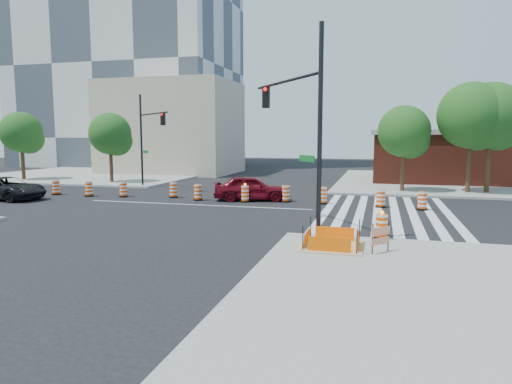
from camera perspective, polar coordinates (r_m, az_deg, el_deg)
ground at (r=27.41m, az=-7.57°, el=-1.60°), size 120.00×120.00×0.00m
sidewalk_ne at (r=43.79m, az=25.00°, el=1.09°), size 22.00×22.00×0.15m
sidewalk_nw at (r=51.75m, az=-18.29°, el=2.20°), size 22.00×22.00×0.15m
crosswalk_east at (r=25.29m, az=15.97°, el=-2.51°), size 6.75×13.50×0.01m
lane_centerline at (r=27.41m, az=-7.57°, el=-1.59°), size 14.00×0.12×0.01m
excavation_pit at (r=16.49m, az=9.48°, el=-6.56°), size 2.20×2.20×0.90m
tower_nw at (r=70.80m, az=-15.71°, el=21.81°), size 28.00×18.00×45.00m
brick_storefront at (r=43.64m, az=25.15°, el=4.02°), size 16.50×8.50×4.60m
beige_midrise at (r=52.12m, az=-10.47°, el=7.88°), size 14.00×10.00×10.00m
red_coupe at (r=28.96m, az=-0.60°, el=0.52°), size 5.06×3.09×1.61m
dark_suv at (r=33.48m, az=-28.72°, el=0.40°), size 5.43×2.87×1.45m
signal_pole_se at (r=18.92m, az=5.44°, el=9.65°), size 3.80×4.95×8.07m
signal_pole_nw at (r=36.33m, az=-13.37°, el=7.37°), size 4.18×3.68×7.20m
pit_drum at (r=18.09m, az=15.43°, el=-4.26°), size 0.56×0.56×1.10m
barricade at (r=15.97m, az=15.31°, el=-5.32°), size 0.61×0.70×1.04m
tree_north_a at (r=46.88m, az=-27.21°, el=6.40°), size 3.72×3.70×6.29m
tree_north_b at (r=41.24m, az=-17.70°, el=6.67°), size 3.57×3.57×6.08m
tree_north_c at (r=34.45m, az=18.08°, el=6.86°), size 3.68×3.68×6.25m
tree_north_d at (r=35.31m, az=25.38°, el=8.22°), size 4.59×4.59×7.80m
tree_north_e at (r=35.92m, az=27.34°, el=8.06°), size 4.58×4.58×7.78m
median_drum_0 at (r=34.77m, az=-23.71°, el=0.47°), size 0.60×0.60×1.02m
median_drum_1 at (r=32.89m, az=-20.15°, el=0.30°), size 0.60×0.60×1.02m
median_drum_2 at (r=31.90m, az=-16.25°, el=0.25°), size 0.60×0.60×1.02m
median_drum_3 at (r=30.77m, az=-10.29°, el=0.18°), size 0.60×0.60×1.02m
median_drum_4 at (r=29.22m, az=-7.27°, el=-0.12°), size 0.60×0.60×1.02m
median_drum_5 at (r=28.22m, az=-1.38°, el=-0.29°), size 0.60×0.60×1.18m
median_drum_6 at (r=28.30m, az=3.75°, el=-0.31°), size 0.60×0.60×1.02m
median_drum_7 at (r=27.77m, az=8.35°, el=-0.51°), size 0.60×0.60×1.02m
median_drum_8 at (r=27.05m, az=15.32°, el=-0.88°), size 0.60×0.60×1.02m
median_drum_9 at (r=26.80m, az=20.08°, el=-1.13°), size 0.60×0.60×1.02m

